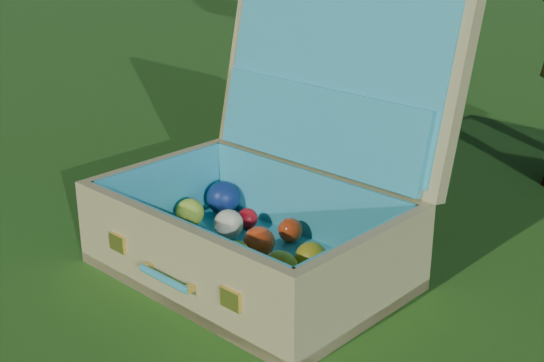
{
  "coord_description": "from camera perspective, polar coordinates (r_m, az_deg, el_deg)",
  "views": [
    {
      "loc": [
        0.8,
        -1.09,
        0.78
      ],
      "look_at": [
        -0.09,
        0.17,
        0.19
      ],
      "focal_mm": 50.0,
      "sensor_mm": 36.0,
      "label": 1
    }
  ],
  "objects": [
    {
      "name": "suitcase",
      "position": [
        1.64,
        0.45,
        -0.6
      ],
      "size": [
        0.71,
        0.64,
        0.61
      ],
      "rotation": [
        0.0,
        0.0,
        -0.14
      ],
      "color": "tan",
      "rests_on": "ground"
    },
    {
      "name": "ground",
      "position": [
        1.56,
        -0.88,
        -9.05
      ],
      "size": [
        60.0,
        60.0,
        0.0
      ],
      "primitive_type": "plane",
      "color": "#215114",
      "rests_on": "ground"
    },
    {
      "name": "stray_ball",
      "position": [
        1.85,
        -11.2,
        -3.14
      ],
      "size": [
        0.07,
        0.07,
        0.07
      ],
      "primitive_type": "sphere",
      "color": "#3B5F9A",
      "rests_on": "ground"
    }
  ]
}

